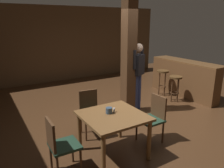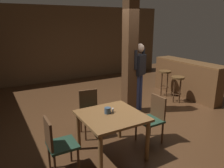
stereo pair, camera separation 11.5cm
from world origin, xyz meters
name	(u,v)px [view 1 (the left image)]	position (x,y,z in m)	size (l,w,h in m)	color
ground_plane	(142,119)	(0.00, 0.00, 0.00)	(10.80, 10.80, 0.00)	#422816
wall_back	(70,44)	(0.00, 4.50, 1.40)	(8.00, 0.10, 2.80)	brown
pillar	(128,57)	(0.00, 0.58, 1.40)	(0.28, 0.28, 2.80)	#4C301C
dining_table	(113,121)	(-1.33, -0.85, 0.63)	(1.00, 1.00, 0.74)	brown
chair_west	(59,144)	(-2.26, -0.86, 0.51)	(0.43, 0.43, 0.89)	#1E3828
chair_north	(90,110)	(-1.32, 0.03, 0.51)	(0.48, 0.48, 0.89)	#1E3828
chair_east	(153,116)	(-0.44, -0.86, 0.51)	(0.42, 0.42, 0.89)	#1E3828
napkin_cup	(109,110)	(-1.35, -0.77, 0.80)	(0.11, 0.11, 0.10)	#33475B
salt_shaker	(114,110)	(-1.25, -0.77, 0.78)	(0.03, 0.03, 0.07)	silver
standing_person	(138,72)	(0.25, 0.52, 1.00)	(0.46, 0.32, 1.72)	black
bar_counter	(183,78)	(2.19, 0.73, 0.55)	(0.56, 2.33, 1.08)	brown
bar_stool_near	(175,82)	(1.58, 0.48, 0.56)	(0.36, 0.36, 0.74)	#4C3319
bar_stool_mid	(163,76)	(1.67, 1.08, 0.60)	(0.37, 0.37, 0.79)	#4C3319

